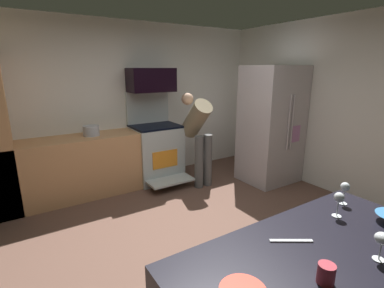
# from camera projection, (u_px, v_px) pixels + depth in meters

# --- Properties ---
(ground_plane) EXTENTS (5.20, 4.80, 0.02)m
(ground_plane) POSITION_uv_depth(u_px,v_px,m) (201.00, 244.00, 3.12)
(ground_plane) COLOR brown
(wall_back) EXTENTS (5.20, 0.12, 2.60)m
(wall_back) POSITION_uv_depth(u_px,v_px,m) (122.00, 103.00, 4.69)
(wall_back) COLOR silver
(wall_back) RESTS_ON ground
(wall_right) EXTENTS (0.12, 4.80, 2.60)m
(wall_right) POSITION_uv_depth(u_px,v_px,m) (347.00, 108.00, 4.10)
(wall_right) COLOR silver
(wall_right) RESTS_ON ground
(lower_cabinet_run) EXTENTS (2.40, 0.60, 0.90)m
(lower_cabinet_run) POSITION_uv_depth(u_px,v_px,m) (74.00, 168.00, 4.14)
(lower_cabinet_run) COLOR tan
(lower_cabinet_run) RESTS_ON ground
(oven_range) EXTENTS (0.76, 0.99, 1.49)m
(oven_range) POSITION_uv_depth(u_px,v_px,m) (156.00, 151.00, 4.80)
(oven_range) COLOR #B7C1C0
(oven_range) RESTS_ON ground
(microwave) EXTENTS (0.74, 0.38, 0.38)m
(microwave) POSITION_uv_depth(u_px,v_px,m) (151.00, 80.00, 4.58)
(microwave) COLOR black
(microwave) RESTS_ON oven_range
(refrigerator) EXTENTS (0.88, 0.77, 1.91)m
(refrigerator) POSITION_uv_depth(u_px,v_px,m) (271.00, 125.00, 4.68)
(refrigerator) COLOR #C0B6B9
(refrigerator) RESTS_ON ground
(person_cook) EXTENTS (0.31, 0.69, 1.47)m
(person_cook) POSITION_uv_depth(u_px,v_px,m) (198.00, 131.00, 4.55)
(person_cook) COLOR #555555
(person_cook) RESTS_ON ground
(wine_glass_mid) EXTENTS (0.06, 0.06, 0.17)m
(wine_glass_mid) POSITION_uv_depth(u_px,v_px,m) (345.00, 188.00, 2.03)
(wine_glass_mid) COLOR silver
(wine_glass_mid) RESTS_ON counter_island
(wine_glass_far) EXTENTS (0.06, 0.06, 0.17)m
(wine_glass_far) POSITION_uv_depth(u_px,v_px,m) (339.00, 199.00, 1.86)
(wine_glass_far) COLOR silver
(wine_glass_far) RESTS_ON counter_island
(wine_glass_extra) EXTENTS (0.07, 0.07, 0.16)m
(wine_glass_extra) POSITION_uv_depth(u_px,v_px,m) (382.00, 240.00, 1.43)
(wine_glass_extra) COLOR silver
(wine_glass_extra) RESTS_ON counter_island
(mug_coffee) EXTENTS (0.08, 0.08, 0.10)m
(mug_coffee) POSITION_uv_depth(u_px,v_px,m) (326.00, 274.00, 1.29)
(mug_coffee) COLOR #A3303C
(mug_coffee) RESTS_ON counter_island
(knife_chef) EXTENTS (0.22, 0.15, 0.01)m
(knife_chef) POSITION_uv_depth(u_px,v_px,m) (291.00, 241.00, 1.62)
(knife_chef) COLOR #B7BABF
(knife_chef) RESTS_ON counter_island
(stock_pot) EXTENTS (0.23, 0.23, 0.15)m
(stock_pot) POSITION_uv_depth(u_px,v_px,m) (91.00, 131.00, 4.16)
(stock_pot) COLOR #B2B6C3
(stock_pot) RESTS_ON lower_cabinet_run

